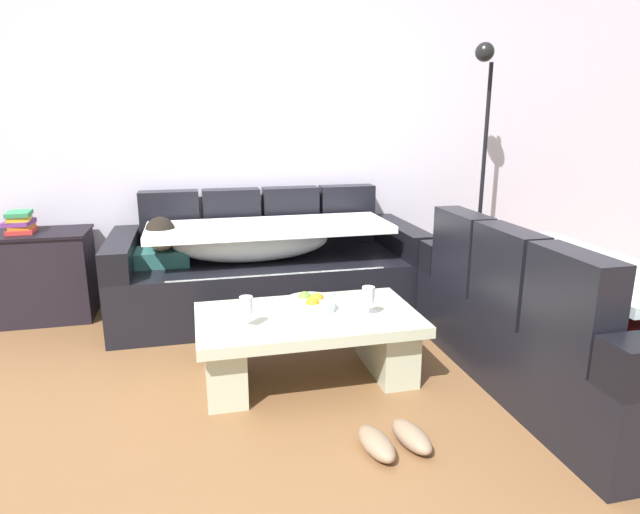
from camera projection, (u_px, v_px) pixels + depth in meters
The scene contains 13 objects.
ground_plane at pixel (290, 432), 2.52m from camera, with size 14.00×14.00×0.00m, color brown.
back_wall at pixel (238, 126), 4.19m from camera, with size 9.00×0.10×2.70m, color silver.
couch_along_wall at pixel (265, 268), 3.98m from camera, with size 2.21×0.92×0.88m.
couch_near_window at pixel (562, 325), 2.91m from camera, with size 0.92×1.83×0.88m.
coffee_table at pixel (308, 338), 2.98m from camera, with size 1.20×0.68×0.38m.
fruit_bowl at pixel (310, 305), 2.97m from camera, with size 0.28×0.28×0.10m.
wine_glass_near_left at pixel (246, 306), 2.73m from camera, with size 0.07×0.07×0.17m.
wine_glass_near_right at pixel (368, 296), 2.88m from camera, with size 0.07×0.07×0.17m.
open_magazine at pixel (347, 312), 2.96m from camera, with size 0.28×0.21×0.01m, color white.
side_cabinet at pixel (40, 276), 3.84m from camera, with size 0.72×0.44×0.64m.
book_stack_on_cabinet at pixel (20, 222), 3.73m from camera, with size 0.19×0.23×0.15m.
floor_lamp at pixel (481, 156), 4.25m from camera, with size 0.33×0.31×1.95m.
pair_of_shoes at pixel (394, 440), 2.38m from camera, with size 0.33×0.30×0.09m.
Camera 1 is at (-0.38, -2.19, 1.43)m, focal length 30.31 mm.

